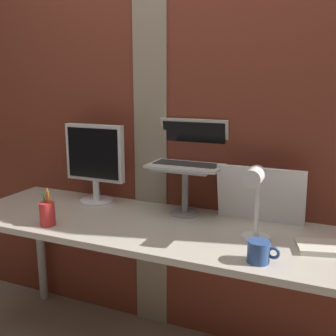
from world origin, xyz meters
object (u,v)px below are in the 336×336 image
Objects in this scene: laptop at (190,152)px; monitor at (95,158)px; desk_lamp at (255,197)px; whiteboard_panel at (260,195)px; coffee_mug at (259,252)px; pen_cup at (47,213)px.

monitor is at bearing -172.77° from laptop.
whiteboard_panel is at bearing 95.59° from desk_lamp.
whiteboard_panel reaches higher than coffee_mug.
monitor reaches higher than pen_cup.
laptop is 0.51m from desk_lamp.
monitor is 0.94m from desk_lamp.
pen_cup is at bearing -90.71° from monitor.
monitor is 1.30× the size of desk_lamp.
laptop is 3.02× the size of coffee_mug.
laptop reaches higher than whiteboard_panel.
whiteboard_panel reaches higher than pen_cup.
coffee_mug is at bearing -79.28° from whiteboard_panel.
monitor is 3.59× the size of coffee_mug.
coffee_mug is at bearing -70.64° from desk_lamp.
desk_lamp is 2.77× the size of coffee_mug.
pen_cup is (-0.89, -0.43, -0.08)m from whiteboard_panel.
laptop reaches higher than monitor.
coffee_mug is at bearing -22.28° from monitor.
pen_cup is at bearing 179.99° from coffee_mug.
monitor is 0.53m from laptop.
monitor is at bearing 89.29° from pen_cup.
whiteboard_panel is (0.36, -0.04, -0.17)m from laptop.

